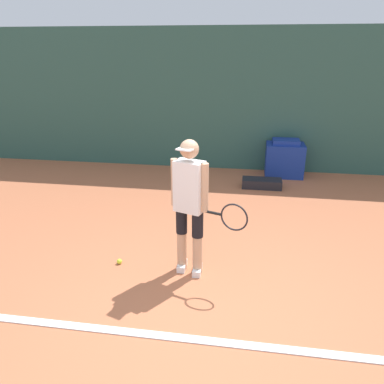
{
  "coord_description": "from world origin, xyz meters",
  "views": [
    {
      "loc": [
        0.37,
        -3.2,
        2.65
      ],
      "look_at": [
        -0.28,
        1.03,
        1.0
      ],
      "focal_mm": 35.0,
      "sensor_mm": 36.0,
      "label": 1
    }
  ],
  "objects_px": {
    "tennis_player": "(190,202)",
    "tennis_ball": "(119,261)",
    "covered_chair": "(284,159)",
    "equipment_bag": "(262,183)"
  },
  "relations": [
    {
      "from": "tennis_ball",
      "to": "equipment_bag",
      "type": "xyz_separation_m",
      "value": [
        1.9,
        3.21,
        0.06
      ]
    },
    {
      "from": "tennis_player",
      "to": "tennis_ball",
      "type": "bearing_deg",
      "value": -162.41
    },
    {
      "from": "tennis_player",
      "to": "covered_chair",
      "type": "distance_m",
      "value": 4.36
    },
    {
      "from": "covered_chair",
      "to": "equipment_bag",
      "type": "relative_size",
      "value": 1.04
    },
    {
      "from": "covered_chair",
      "to": "equipment_bag",
      "type": "bearing_deg",
      "value": -119.83
    },
    {
      "from": "tennis_ball",
      "to": "covered_chair",
      "type": "height_order",
      "value": "covered_chair"
    },
    {
      "from": "covered_chair",
      "to": "tennis_player",
      "type": "bearing_deg",
      "value": -109.45
    },
    {
      "from": "tennis_ball",
      "to": "tennis_player",
      "type": "bearing_deg",
      "value": -1.39
    },
    {
      "from": "tennis_player",
      "to": "tennis_ball",
      "type": "distance_m",
      "value": 1.32
    },
    {
      "from": "covered_chair",
      "to": "equipment_bag",
      "type": "distance_m",
      "value": 1.03
    }
  ]
}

